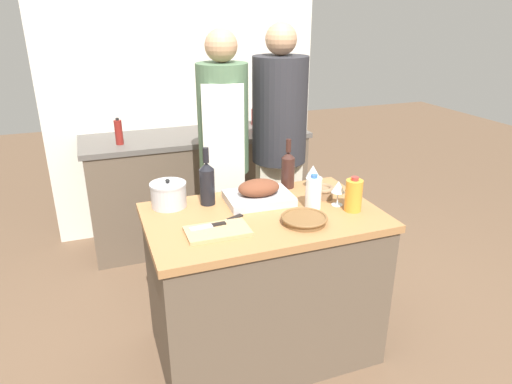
{
  "coord_description": "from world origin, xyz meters",
  "views": [
    {
      "loc": [
        -0.79,
        -2.01,
        1.85
      ],
      "look_at": [
        0.0,
        0.11,
        0.94
      ],
      "focal_mm": 32.0,
      "sensor_mm": 36.0,
      "label": 1
    }
  ],
  "objects_px": {
    "wicker_basket": "(304,219)",
    "condiment_bottle_extra": "(119,132)",
    "wine_glass_right": "(338,188)",
    "condiment_bottle_short": "(255,117)",
    "cutting_board": "(218,231)",
    "mixing_bowl": "(322,191)",
    "wine_bottle_green": "(288,169)",
    "stand_mixer": "(231,115)",
    "knife_paring": "(209,226)",
    "wine_bottle_dark": "(207,182)",
    "person_cook_guest": "(279,143)",
    "stock_pot": "(169,195)",
    "wine_glass_left": "(313,171)",
    "milk_jug": "(313,193)",
    "condiment_bottle_tall": "(214,124)",
    "juice_jug": "(354,195)",
    "person_cook_aproned": "(224,151)",
    "knife_chef": "(226,222)",
    "roasting_pan": "(259,194)"
  },
  "relations": [
    {
      "from": "wicker_basket",
      "to": "condiment_bottle_extra",
      "type": "distance_m",
      "value": 1.76
    },
    {
      "from": "wine_glass_right",
      "to": "condiment_bottle_short",
      "type": "xyz_separation_m",
      "value": [
        0.14,
        1.68,
        0.03
      ]
    },
    {
      "from": "cutting_board",
      "to": "mixing_bowl",
      "type": "bearing_deg",
      "value": 17.95
    },
    {
      "from": "wine_glass_right",
      "to": "condiment_bottle_short",
      "type": "distance_m",
      "value": 1.68
    },
    {
      "from": "wine_bottle_green",
      "to": "stand_mixer",
      "type": "xyz_separation_m",
      "value": [
        0.03,
        1.21,
        0.07
      ]
    },
    {
      "from": "knife_paring",
      "to": "cutting_board",
      "type": "bearing_deg",
      "value": -57.3
    },
    {
      "from": "wine_bottle_dark",
      "to": "person_cook_guest",
      "type": "bearing_deg",
      "value": 41.43
    },
    {
      "from": "stock_pot",
      "to": "wine_glass_left",
      "type": "height_order",
      "value": "stock_pot"
    },
    {
      "from": "stock_pot",
      "to": "milk_jug",
      "type": "height_order",
      "value": "milk_jug"
    },
    {
      "from": "knife_paring",
      "to": "condiment_bottle_short",
      "type": "distance_m",
      "value": 1.93
    },
    {
      "from": "wicker_basket",
      "to": "person_cook_guest",
      "type": "height_order",
      "value": "person_cook_guest"
    },
    {
      "from": "stand_mixer",
      "to": "condiment_bottle_tall",
      "type": "distance_m",
      "value": 0.2
    },
    {
      "from": "juice_jug",
      "to": "person_cook_aproned",
      "type": "relative_size",
      "value": 0.11
    },
    {
      "from": "wine_bottle_dark",
      "to": "condiment_bottle_tall",
      "type": "xyz_separation_m",
      "value": [
        0.37,
        1.2,
        0.02
      ]
    },
    {
      "from": "cutting_board",
      "to": "mixing_bowl",
      "type": "xyz_separation_m",
      "value": [
        0.68,
        0.22,
        0.03
      ]
    },
    {
      "from": "wine_bottle_dark",
      "to": "wine_glass_right",
      "type": "relative_size",
      "value": 2.31
    },
    {
      "from": "wine_glass_right",
      "to": "knife_chef",
      "type": "xyz_separation_m",
      "value": [
        -0.63,
        0.0,
        -0.1
      ]
    },
    {
      "from": "cutting_board",
      "to": "stock_pot",
      "type": "height_order",
      "value": "stock_pot"
    },
    {
      "from": "wine_glass_left",
      "to": "person_cook_guest",
      "type": "bearing_deg",
      "value": 87.31
    },
    {
      "from": "wine_glass_right",
      "to": "condiment_bottle_short",
      "type": "bearing_deg",
      "value": 85.26
    },
    {
      "from": "mixing_bowl",
      "to": "condiment_bottle_short",
      "type": "bearing_deg",
      "value": 83.94
    },
    {
      "from": "roasting_pan",
      "to": "wine_bottle_dark",
      "type": "distance_m",
      "value": 0.29
    },
    {
      "from": "wine_glass_left",
      "to": "person_cook_aproned",
      "type": "bearing_deg",
      "value": 125.74
    },
    {
      "from": "wine_bottle_green",
      "to": "person_cook_guest",
      "type": "relative_size",
      "value": 0.17
    },
    {
      "from": "condiment_bottle_tall",
      "to": "person_cook_aproned",
      "type": "xyz_separation_m",
      "value": [
        -0.1,
        -0.64,
        -0.03
      ]
    },
    {
      "from": "person_cook_aproned",
      "to": "knife_chef",
      "type": "bearing_deg",
      "value": -90.49
    },
    {
      "from": "cutting_board",
      "to": "knife_chef",
      "type": "height_order",
      "value": "cutting_board"
    },
    {
      "from": "juice_jug",
      "to": "condiment_bottle_tall",
      "type": "bearing_deg",
      "value": 102.03
    },
    {
      "from": "roasting_pan",
      "to": "condiment_bottle_tall",
      "type": "xyz_separation_m",
      "value": [
        0.1,
        1.27,
        0.1
      ]
    },
    {
      "from": "stock_pot",
      "to": "knife_chef",
      "type": "height_order",
      "value": "stock_pot"
    },
    {
      "from": "wine_bottle_green",
      "to": "knife_paring",
      "type": "xyz_separation_m",
      "value": [
        -0.59,
        -0.39,
        -0.1
      ]
    },
    {
      "from": "roasting_pan",
      "to": "mixing_bowl",
      "type": "bearing_deg",
      "value": -10.29
    },
    {
      "from": "wicker_basket",
      "to": "mixing_bowl",
      "type": "relative_size",
      "value": 1.78
    },
    {
      "from": "wine_bottle_dark",
      "to": "condiment_bottle_short",
      "type": "xyz_separation_m",
      "value": [
        0.79,
        1.41,
        0.0
      ]
    },
    {
      "from": "wicker_basket",
      "to": "wine_bottle_dark",
      "type": "height_order",
      "value": "wine_bottle_dark"
    },
    {
      "from": "condiment_bottle_short",
      "to": "wine_glass_left",
      "type": "bearing_deg",
      "value": -95.98
    },
    {
      "from": "mixing_bowl",
      "to": "condiment_bottle_extra",
      "type": "distance_m",
      "value": 1.65
    },
    {
      "from": "knife_chef",
      "to": "person_cook_aproned",
      "type": "height_order",
      "value": "person_cook_aproned"
    },
    {
      "from": "wine_glass_left",
      "to": "condiment_bottle_short",
      "type": "xyz_separation_m",
      "value": [
        0.15,
        1.39,
        0.03
      ]
    },
    {
      "from": "condiment_bottle_short",
      "to": "condiment_bottle_extra",
      "type": "distance_m",
      "value": 1.18
    },
    {
      "from": "milk_jug",
      "to": "stock_pot",
      "type": "bearing_deg",
      "value": 157.94
    },
    {
      "from": "mixing_bowl",
      "to": "condiment_bottle_tall",
      "type": "xyz_separation_m",
      "value": [
        -0.26,
        1.33,
        0.11
      ]
    },
    {
      "from": "knife_chef",
      "to": "person_cook_aproned",
      "type": "bearing_deg",
      "value": 73.74
    },
    {
      "from": "knife_chef",
      "to": "condiment_bottle_tall",
      "type": "distance_m",
      "value": 1.5
    },
    {
      "from": "knife_chef",
      "to": "condiment_bottle_extra",
      "type": "height_order",
      "value": "condiment_bottle_extra"
    },
    {
      "from": "person_cook_aproned",
      "to": "wine_glass_left",
      "type": "bearing_deg",
      "value": -38.49
    },
    {
      "from": "condiment_bottle_tall",
      "to": "person_cook_guest",
      "type": "height_order",
      "value": "person_cook_guest"
    },
    {
      "from": "wine_glass_left",
      "to": "stand_mixer",
      "type": "distance_m",
      "value": 1.28
    },
    {
      "from": "roasting_pan",
      "to": "knife_paring",
      "type": "distance_m",
      "value": 0.42
    },
    {
      "from": "wicker_basket",
      "to": "wine_glass_left",
      "type": "distance_m",
      "value": 0.5
    }
  ]
}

